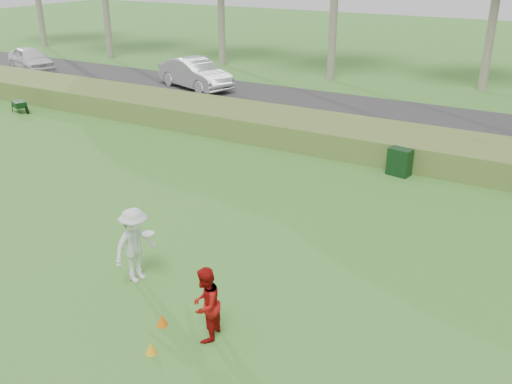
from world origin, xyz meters
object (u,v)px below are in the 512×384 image
Objects in this scene: player_red at (205,305)px; car_left at (31,59)px; cone_orange at (162,320)px; cone_yellow at (151,348)px; utility_cabinet at (400,162)px; player_white at (135,245)px; car_mid at (195,73)px.

car_left is (-23.93, 16.18, 0.02)m from player_red.
player_red reaches higher than cone_orange.
cone_yellow is 0.26× the size of utility_cabinet.
cone_orange is 0.06× the size of car_left.
car_left is (-21.39, 15.20, -0.10)m from player_white.
cone_orange is 0.28× the size of utility_cabinet.
cone_orange is 0.85m from cone_yellow.
car_mid is at bearing -64.27° from car_left.
player_red reaches higher than car_left.
player_red is at bearing -102.16° from player_white.
cone_orange is at bearing -116.21° from player_white.
player_white is at bearing -105.15° from car_left.
cone_orange is (-0.99, -0.11, -0.63)m from player_red.
car_mid is (11.39, 1.09, 0.07)m from car_left.
player_red is 1.26m from cone_yellow.
player_red is at bearing 54.82° from cone_yellow.
car_left is at bearing -136.02° from player_red.
player_red is at bearing -125.70° from car_mid.
utility_cabinet is (3.15, 9.29, -0.42)m from player_white.
utility_cabinet is at bearing 164.59° from player_red.
player_white is 0.37× the size of car_mid.
player_white reaches higher than cone_yellow.
car_left is at bearing 143.79° from cone_yellow.
player_white is at bearing 135.68° from cone_yellow.
player_red is at bearing 6.48° from cone_orange.
player_white is 1.16× the size of player_red.
car_mid reaches higher than cone_yellow.
player_white is at bearing 144.88° from cone_orange.
cone_yellow is 21.73m from car_mid.
player_red is 6.28× the size of cone_yellow.
car_left is 0.88× the size of car_mid.
player_red is 1.65× the size of utility_cabinet.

